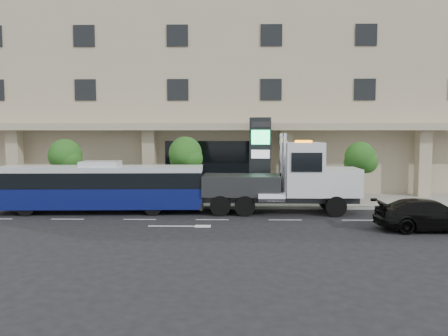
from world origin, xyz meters
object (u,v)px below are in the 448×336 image
(tow_truck, at_px, (287,180))
(black_sedan, at_px, (430,215))
(signage_pylon, at_px, (260,159))
(city_bus, at_px, (101,186))

(tow_truck, relative_size, black_sedan, 1.98)
(tow_truck, relative_size, signage_pylon, 1.84)
(city_bus, distance_m, black_sedan, 18.09)
(black_sedan, relative_size, signage_pylon, 0.93)
(signage_pylon, bearing_deg, black_sedan, -34.81)
(tow_truck, height_order, signage_pylon, signage_pylon)
(city_bus, height_order, signage_pylon, signage_pylon)
(tow_truck, distance_m, signage_pylon, 3.95)
(tow_truck, xyz_separation_m, black_sedan, (6.37, -4.56, -1.19))
(city_bus, distance_m, signage_pylon, 10.47)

